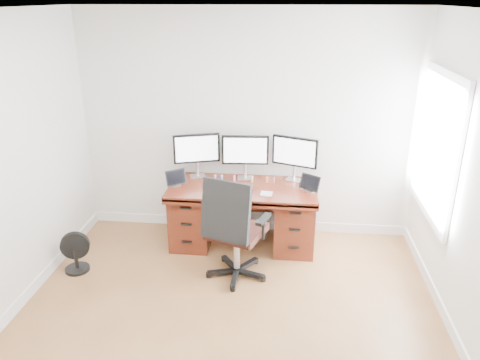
# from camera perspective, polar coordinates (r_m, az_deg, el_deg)

# --- Properties ---
(ground) EXTENTS (4.50, 4.50, 0.00)m
(ground) POSITION_cam_1_polar(r_m,az_deg,el_deg) (4.23, -2.32, -19.80)
(ground) COLOR brown
(ground) RESTS_ON ground
(back_wall) EXTENTS (4.00, 0.10, 2.70)m
(back_wall) POSITION_cam_1_polar(r_m,az_deg,el_deg) (5.60, 0.83, 6.63)
(back_wall) COLOR silver
(back_wall) RESTS_ON ground
(desk) EXTENTS (1.70, 0.80, 0.75)m
(desk) POSITION_cam_1_polar(r_m,az_deg,el_deg) (5.53, 0.37, -4.03)
(desk) COLOR #521D10
(desk) RESTS_ON ground
(office_chair) EXTENTS (0.78, 0.78, 1.16)m
(office_chair) POSITION_cam_1_polar(r_m,az_deg,el_deg) (4.89, -0.68, -8.01)
(office_chair) COLOR black
(office_chair) RESTS_ON ground
(floor_fan) EXTENTS (0.31, 0.26, 0.45)m
(floor_fan) POSITION_cam_1_polar(r_m,az_deg,el_deg) (5.38, -19.46, -8.37)
(floor_fan) COLOR black
(floor_fan) RESTS_ON ground
(monitor_left) EXTENTS (0.53, 0.20, 0.53)m
(monitor_left) POSITION_cam_1_polar(r_m,az_deg,el_deg) (5.58, -5.31, 3.67)
(monitor_left) COLOR silver
(monitor_left) RESTS_ON desk
(monitor_center) EXTENTS (0.55, 0.15, 0.53)m
(monitor_center) POSITION_cam_1_polar(r_m,az_deg,el_deg) (5.50, 0.64, 3.48)
(monitor_center) COLOR silver
(monitor_center) RESTS_ON desk
(monitor_right) EXTENTS (0.53, 0.23, 0.53)m
(monitor_right) POSITION_cam_1_polar(r_m,az_deg,el_deg) (5.48, 6.69, 3.26)
(monitor_right) COLOR silver
(monitor_right) RESTS_ON desk
(tablet_left) EXTENTS (0.23, 0.19, 0.19)m
(tablet_left) POSITION_cam_1_polar(r_m,az_deg,el_deg) (5.41, -7.83, 0.16)
(tablet_left) COLOR silver
(tablet_left) RESTS_ON desk
(tablet_right) EXTENTS (0.24, 0.19, 0.19)m
(tablet_right) POSITION_cam_1_polar(r_m,az_deg,el_deg) (5.27, 8.51, -0.49)
(tablet_right) COLOR silver
(tablet_right) RESTS_ON desk
(keyboard) EXTENTS (0.27, 0.13, 0.01)m
(keyboard) POSITION_cam_1_polar(r_m,az_deg,el_deg) (5.19, -0.33, -1.53)
(keyboard) COLOR white
(keyboard) RESTS_ON desk
(trackpad) EXTENTS (0.14, 0.14, 0.01)m
(trackpad) POSITION_cam_1_polar(r_m,az_deg,el_deg) (5.17, 3.24, -1.68)
(trackpad) COLOR silver
(trackpad) RESTS_ON desk
(drawing_tablet) EXTENTS (0.22, 0.14, 0.01)m
(drawing_tablet) POSITION_cam_1_polar(r_m,az_deg,el_deg) (5.24, -2.72, -1.34)
(drawing_tablet) COLOR black
(drawing_tablet) RESTS_ON desk
(phone) EXTENTS (0.15, 0.10, 0.01)m
(phone) POSITION_cam_1_polar(r_m,az_deg,el_deg) (5.32, 0.01, -0.93)
(phone) COLOR black
(phone) RESTS_ON desk
(figurine_purple) EXTENTS (0.03, 0.03, 0.08)m
(figurine_purple) POSITION_cam_1_polar(r_m,az_deg,el_deg) (5.53, -3.07, 0.34)
(figurine_purple) COLOR #835FDA
(figurine_purple) RESTS_ON desk
(figurine_blue) EXTENTS (0.03, 0.03, 0.08)m
(figurine_blue) POSITION_cam_1_polar(r_m,az_deg,el_deg) (5.52, -2.24, 0.30)
(figurine_blue) COLOR #6E8EED
(figurine_blue) RESTS_ON desk
(figurine_pink) EXTENTS (0.03, 0.03, 0.08)m
(figurine_pink) POSITION_cam_1_polar(r_m,az_deg,el_deg) (5.50, -0.69, 0.24)
(figurine_pink) COLOR pink
(figurine_pink) RESTS_ON desk
(figurine_yellow) EXTENTS (0.03, 0.03, 0.08)m
(figurine_yellow) POSITION_cam_1_polar(r_m,az_deg,el_deg) (5.48, 1.48, 0.16)
(figurine_yellow) COLOR #DCC278
(figurine_yellow) RESTS_ON desk
(figurine_orange) EXTENTS (0.03, 0.03, 0.08)m
(figurine_orange) POSITION_cam_1_polar(r_m,az_deg,el_deg) (5.47, 3.31, 0.08)
(figurine_orange) COLOR #F16B40
(figurine_orange) RESTS_ON desk
(figurine_brown) EXTENTS (0.03, 0.03, 0.08)m
(figurine_brown) POSITION_cam_1_polar(r_m,az_deg,el_deg) (5.46, 4.11, 0.05)
(figurine_brown) COLOR brown
(figurine_brown) RESTS_ON desk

